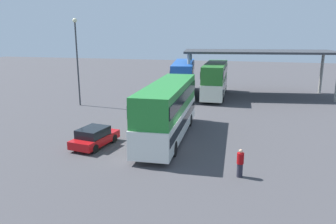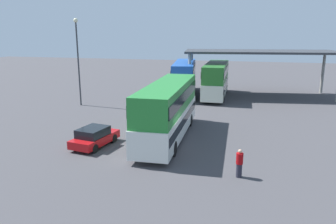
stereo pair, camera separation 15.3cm
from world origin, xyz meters
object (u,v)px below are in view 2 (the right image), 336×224
parked_hatchback (94,137)px  lamppost_tall (78,53)px  double_decker_main (168,109)px  double_decker_near_canopy (184,77)px  pedestrian_waiting (239,163)px  double_decker_mid_row (216,79)px

parked_hatchback → lamppost_tall: (-7.41, 11.59, 4.93)m
lamppost_tall → double_decker_main: bearing=-35.7°
double_decker_main → parked_hatchback: bearing=121.8°
double_decker_near_canopy → pedestrian_waiting: size_ratio=6.77×
double_decker_mid_row → pedestrian_waiting: double_decker_mid_row is taller
double_decker_main → lamppost_tall: 15.06m
double_decker_main → pedestrian_waiting: (5.44, -5.64, -1.47)m
double_decker_near_canopy → double_decker_mid_row: size_ratio=1.04×
double_decker_main → double_decker_mid_row: size_ratio=1.11×
double_decker_near_canopy → pedestrian_waiting: (7.71, -22.93, -1.45)m
parked_hatchback → double_decker_mid_row: 20.85m
double_decker_main → double_decker_mid_row: 16.92m
double_decker_near_canopy → lamppost_tall: bearing=124.0°
parked_hatchback → pedestrian_waiting: size_ratio=2.48×
double_decker_main → pedestrian_waiting: bearing=-138.0°
double_decker_main → lamppost_tall: lamppost_tall is taller
double_decker_mid_row → lamppost_tall: lamppost_tall is taller
lamppost_tall → double_decker_near_canopy: bearing=42.1°
double_decker_mid_row → lamppost_tall: 16.29m
double_decker_near_canopy → lamppost_tall: (-9.65, -8.71, 3.36)m
double_decker_main → double_decker_near_canopy: size_ratio=1.06×
parked_hatchback → double_decker_near_canopy: 20.49m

